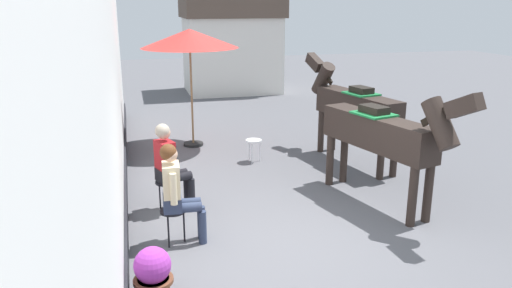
{
  "coord_description": "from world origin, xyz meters",
  "views": [
    {
      "loc": [
        -2.2,
        -5.8,
        3.13
      ],
      "look_at": [
        -0.4,
        1.2,
        1.05
      ],
      "focal_mm": 34.76,
      "sensor_mm": 36.0,
      "label": 1
    }
  ],
  "objects_px": {
    "seated_visitor_far": "(169,162)",
    "saddled_horse_far": "(353,106)",
    "saddled_horse_near": "(383,134)",
    "seated_visitor_near": "(177,189)",
    "spare_stool_white": "(254,143)",
    "cafe_parasol": "(190,39)",
    "flower_planter_inner_near": "(153,274)"
  },
  "relations": [
    {
      "from": "seated_visitor_far",
      "to": "saddled_horse_far",
      "type": "xyz_separation_m",
      "value": [
        3.74,
        1.54,
        0.38
      ]
    },
    {
      "from": "seated_visitor_near",
      "to": "cafe_parasol",
      "type": "distance_m",
      "value": 4.98
    },
    {
      "from": "saddled_horse_far",
      "to": "spare_stool_white",
      "type": "bearing_deg",
      "value": 166.14
    },
    {
      "from": "spare_stool_white",
      "to": "saddled_horse_far",
      "type": "bearing_deg",
      "value": -13.86
    },
    {
      "from": "seated_visitor_far",
      "to": "flower_planter_inner_near",
      "type": "bearing_deg",
      "value": -99.28
    },
    {
      "from": "saddled_horse_near",
      "to": "spare_stool_white",
      "type": "height_order",
      "value": "saddled_horse_near"
    },
    {
      "from": "saddled_horse_near",
      "to": "seated_visitor_near",
      "type": "bearing_deg",
      "value": -170.44
    },
    {
      "from": "saddled_horse_near",
      "to": "spare_stool_white",
      "type": "bearing_deg",
      "value": 118.33
    },
    {
      "from": "saddled_horse_near",
      "to": "cafe_parasol",
      "type": "xyz_separation_m",
      "value": [
        -2.44,
        4.1,
        1.2
      ]
    },
    {
      "from": "seated_visitor_near",
      "to": "flower_planter_inner_near",
      "type": "height_order",
      "value": "seated_visitor_near"
    },
    {
      "from": "seated_visitor_near",
      "to": "cafe_parasol",
      "type": "xyz_separation_m",
      "value": [
        0.81,
        4.65,
        1.59
      ]
    },
    {
      "from": "seated_visitor_near",
      "to": "saddled_horse_far",
      "type": "relative_size",
      "value": 0.47
    },
    {
      "from": "spare_stool_white",
      "to": "seated_visitor_near",
      "type": "bearing_deg",
      "value": -120.19
    },
    {
      "from": "seated_visitor_far",
      "to": "cafe_parasol",
      "type": "height_order",
      "value": "cafe_parasol"
    },
    {
      "from": "flower_planter_inner_near",
      "to": "seated_visitor_near",
      "type": "bearing_deg",
      "value": 73.08
    },
    {
      "from": "seated_visitor_far",
      "to": "flower_planter_inner_near",
      "type": "xyz_separation_m",
      "value": [
        -0.4,
        -2.47,
        -0.44
      ]
    },
    {
      "from": "flower_planter_inner_near",
      "to": "seated_visitor_far",
      "type": "bearing_deg",
      "value": 80.72
    },
    {
      "from": "saddled_horse_far",
      "to": "cafe_parasol",
      "type": "relative_size",
      "value": 1.15
    },
    {
      "from": "saddled_horse_near",
      "to": "spare_stool_white",
      "type": "xyz_separation_m",
      "value": [
        -1.41,
        2.61,
        -0.76
      ]
    },
    {
      "from": "seated_visitor_near",
      "to": "saddled_horse_near",
      "type": "distance_m",
      "value": 3.31
    },
    {
      "from": "seated_visitor_far",
      "to": "saddled_horse_far",
      "type": "height_order",
      "value": "saddled_horse_far"
    },
    {
      "from": "saddled_horse_far",
      "to": "saddled_horse_near",
      "type": "bearing_deg",
      "value": -103.1
    },
    {
      "from": "flower_planter_inner_near",
      "to": "spare_stool_white",
      "type": "xyz_separation_m",
      "value": [
        2.24,
        4.48,
        0.07
      ]
    },
    {
      "from": "seated_visitor_near",
      "to": "saddled_horse_near",
      "type": "height_order",
      "value": "saddled_horse_near"
    },
    {
      "from": "cafe_parasol",
      "to": "seated_visitor_near",
      "type": "bearing_deg",
      "value": -99.82
    },
    {
      "from": "seated_visitor_near",
      "to": "spare_stool_white",
      "type": "height_order",
      "value": "seated_visitor_near"
    },
    {
      "from": "seated_visitor_far",
      "to": "spare_stool_white",
      "type": "distance_m",
      "value": 2.75
    },
    {
      "from": "flower_planter_inner_near",
      "to": "spare_stool_white",
      "type": "distance_m",
      "value": 5.0
    },
    {
      "from": "seated_visitor_near",
      "to": "saddled_horse_far",
      "type": "height_order",
      "value": "saddled_horse_far"
    },
    {
      "from": "cafe_parasol",
      "to": "saddled_horse_near",
      "type": "bearing_deg",
      "value": -59.26
    },
    {
      "from": "saddled_horse_far",
      "to": "flower_planter_inner_near",
      "type": "xyz_separation_m",
      "value": [
        -4.15,
        -4.01,
        -0.82
      ]
    },
    {
      "from": "saddled_horse_far",
      "to": "cafe_parasol",
      "type": "distance_m",
      "value": 3.73
    }
  ]
}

